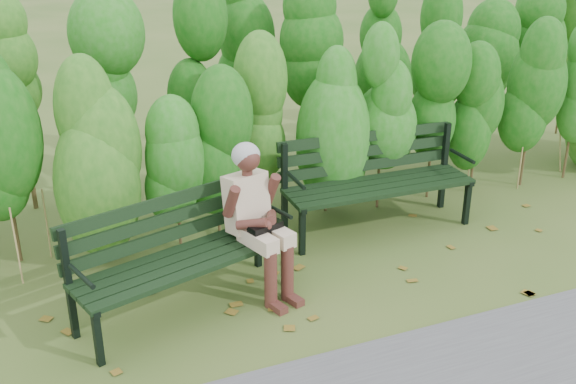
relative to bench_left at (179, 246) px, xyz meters
name	(u,v)px	position (x,y,z in m)	size (l,w,h in m)	color
ground	(303,286)	(1.04, -0.11, -0.54)	(80.00, 80.00, 0.00)	#36531C
hedge_band	(232,94)	(1.04, 1.75, 0.72)	(11.04, 1.67, 2.42)	#47381E
leaf_litter	(300,287)	(1.00, -0.13, -0.53)	(5.58, 2.26, 0.01)	brown
bench_left	(179,246)	(0.00, 0.00, 0.00)	(1.92, 1.10, 0.91)	black
bench_right	(374,174)	(2.18, 0.74, 0.03)	(1.92, 0.66, 0.96)	black
seated_woman	(256,211)	(0.66, 0.01, 0.19)	(0.55, 0.78, 1.29)	beige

